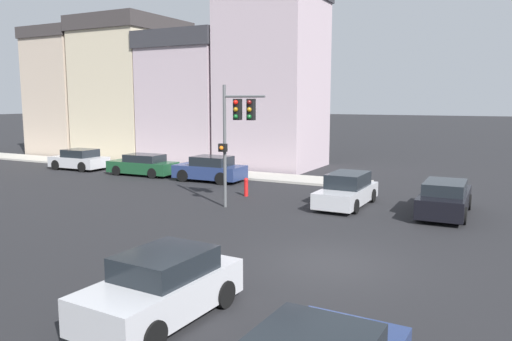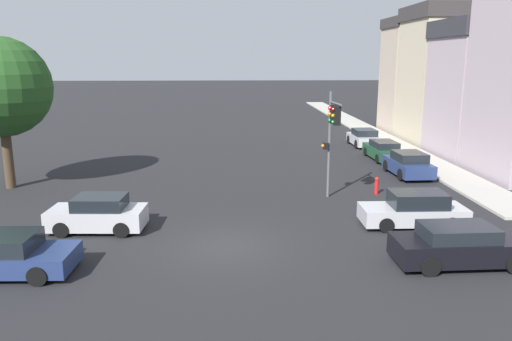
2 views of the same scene
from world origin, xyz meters
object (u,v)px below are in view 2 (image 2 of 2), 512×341
Objects in this scene: crossing_car_1 at (414,210)px; street_tree at (0,87)px; crossing_car_2 at (461,246)px; crossing_car_3 at (5,255)px; crossing_car_0 at (98,214)px; parked_car_0 at (408,164)px; parked_car_2 at (364,138)px; fire_hydrant at (377,185)px; parked_car_1 at (383,151)px; traffic_signal at (332,126)px.

street_tree is at bearing -19.70° from crossing_car_1.
crossing_car_2 is 1.06× the size of crossing_car_3.
crossing_car_1 is (13.20, -0.02, -0.01)m from crossing_car_0.
parked_car_0 is at bearing 38.22° from crossing_car_3.
crossing_car_2 is 24.13m from parked_car_2.
street_tree is at bearing -44.83° from crossing_car_0.
crossing_car_1 is 4.76× the size of fire_hydrant.
crossing_car_0 is 18.56m from parked_car_0.
crossing_car_3 is 4.81× the size of fire_hydrant.
fire_hydrant is (-0.26, 9.21, -0.20)m from crossing_car_2.
crossing_car_2 is 5.09× the size of fire_hydrant.
fire_hydrant is (13.06, 5.06, -0.21)m from crossing_car_0.
crossing_car_2 is 1.13× the size of parked_car_0.
street_tree is 24.29m from parked_car_1.
street_tree is 1.74× the size of crossing_car_2.
street_tree is at bearing 117.35° from parked_car_2.
parked_car_0 reaches higher than parked_car_1.
parked_car_2 is 4.28× the size of fire_hydrant.
parked_car_2 is (18.17, 23.97, 0.02)m from crossing_car_3.
parked_car_1 is (22.81, 6.82, -4.82)m from street_tree.
parked_car_0 is (5.74, 5.06, -3.02)m from traffic_signal.
parked_car_0 reaches higher than crossing_car_0.
fire_hydrant is at bearing 33.47° from crossing_car_3.
crossing_car_2 is at bearing 92.46° from crossing_car_1.
traffic_signal reaches higher than crossing_car_2.
crossing_car_1 is 14.49m from parked_car_1.
parked_car_0 is (2.96, 9.17, 0.02)m from crossing_car_1.
street_tree is 23.54m from crossing_car_2.
crossing_car_3 is at bearing 30.36° from traffic_signal.
parked_car_1 is at bearing 71.29° from fire_hydrant.
parked_car_2 is at bearing -98.05° from crossing_car_1.
crossing_car_0 is at bearing 117.64° from parked_car_0.
street_tree is at bearing 148.81° from crossing_car_2.
crossing_car_3 is 0.98× the size of parked_car_1.
crossing_car_3 is (-15.13, -4.14, -0.04)m from crossing_car_1.
parked_car_2 is 15.08m from fire_hydrant.
crossing_car_2 is 18.53m from parked_car_1.
parked_car_0 is at bearing 178.37° from parked_car_2.
parked_car_1 is 9.61m from fire_hydrant.
crossing_car_1 is 0.97× the size of parked_car_1.
parked_car_2 is at bearing -2.29° from parked_car_0.
crossing_car_2 is (0.13, -4.12, 0.00)m from crossing_car_1.
parked_car_1 is at bearing 177.89° from parked_car_2.
traffic_signal reaches higher than crossing_car_3.
parked_car_2 is (16.23, 19.81, -0.03)m from crossing_car_0.
crossing_car_2 is at bearing -29.89° from street_tree.
crossing_car_1 is (19.86, -7.36, -4.78)m from street_tree.
street_tree is 13.34m from crossing_car_3.
fire_hydrant is at bearing 166.65° from parked_car_2.
parked_car_0 is 1.06× the size of parked_car_2.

